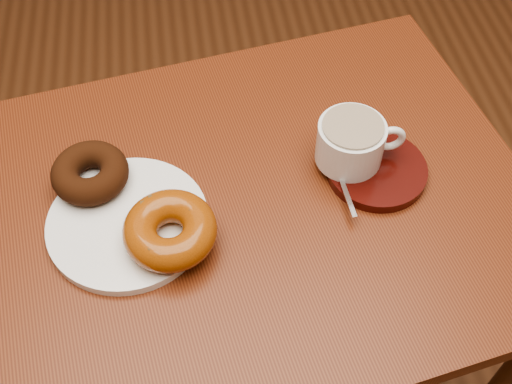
{
  "coord_description": "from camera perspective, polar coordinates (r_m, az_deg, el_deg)",
  "views": [
    {
      "loc": [
        -0.03,
        -0.78,
        1.41
      ],
      "look_at": [
        0.04,
        -0.28,
        0.75
      ],
      "focal_mm": 45.0,
      "sensor_mm": 36.0,
      "label": 1
    }
  ],
  "objects": [
    {
      "name": "ground",
      "position": [
        1.61,
        -2.78,
        -8.36
      ],
      "size": [
        6.0,
        6.0,
        0.0
      ],
      "primitive_type": "plane",
      "color": "brown",
      "rests_on": "ground"
    },
    {
      "name": "cafe_table",
      "position": [
        0.94,
        -1.21,
        -5.17
      ],
      "size": [
        0.86,
        0.7,
        0.73
      ],
      "rotation": [
        0.0,
        0.0,
        0.17
      ],
      "color": "maroon",
      "rests_on": "ground"
    },
    {
      "name": "donut_plate",
      "position": [
        0.83,
        -11.32,
        -2.66
      ],
      "size": [
        0.21,
        0.21,
        0.01
      ],
      "primitive_type": "cylinder",
      "rotation": [
        0.0,
        0.0,
        0.01
      ],
      "color": "white",
      "rests_on": "cafe_table"
    },
    {
      "name": "donut_cinnamon",
      "position": [
        0.86,
        -14.54,
        1.66
      ],
      "size": [
        0.12,
        0.12,
        0.04
      ],
      "primitive_type": "torus",
      "rotation": [
        0.0,
        0.0,
        -0.19
      ],
      "color": "#35180A",
      "rests_on": "donut_plate"
    },
    {
      "name": "donut_caramel",
      "position": [
        0.79,
        -7.65,
        -3.38
      ],
      "size": [
        0.14,
        0.14,
        0.04
      ],
      "rotation": [
        0.0,
        0.0,
        -0.21
      ],
      "color": "#984810",
      "rests_on": "donut_plate"
    },
    {
      "name": "saucer",
      "position": [
        0.88,
        10.67,
        1.94
      ],
      "size": [
        0.14,
        0.14,
        0.01
      ],
      "primitive_type": "cylinder",
      "rotation": [
        0.0,
        0.0,
        -0.01
      ],
      "color": "#380B07",
      "rests_on": "cafe_table"
    },
    {
      "name": "coffee_cup",
      "position": [
        0.86,
        8.51,
        4.43
      ],
      "size": [
        0.12,
        0.09,
        0.06
      ],
      "rotation": [
        0.0,
        0.0,
        -0.05
      ],
      "color": "white",
      "rests_on": "saucer"
    },
    {
      "name": "teaspoon",
      "position": [
        0.86,
        7.25,
        2.0
      ],
      "size": [
        0.02,
        0.11,
        0.01
      ],
      "rotation": [
        0.0,
        0.0,
        0.06
      ],
      "color": "silver",
      "rests_on": "saucer"
    }
  ]
}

